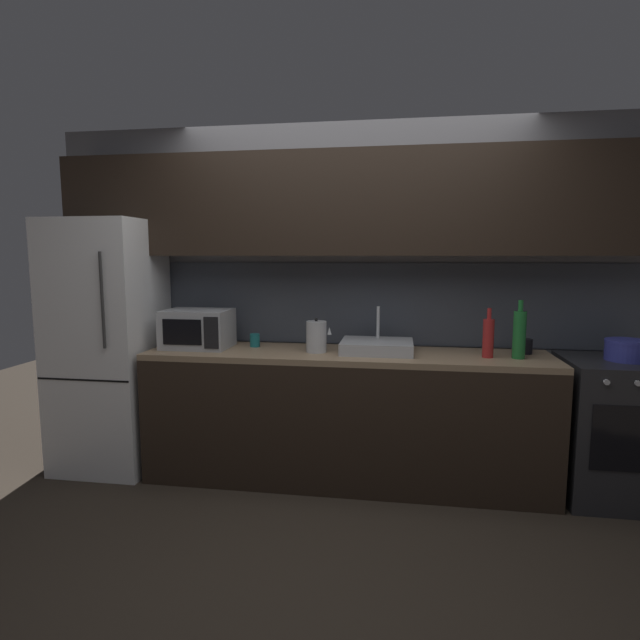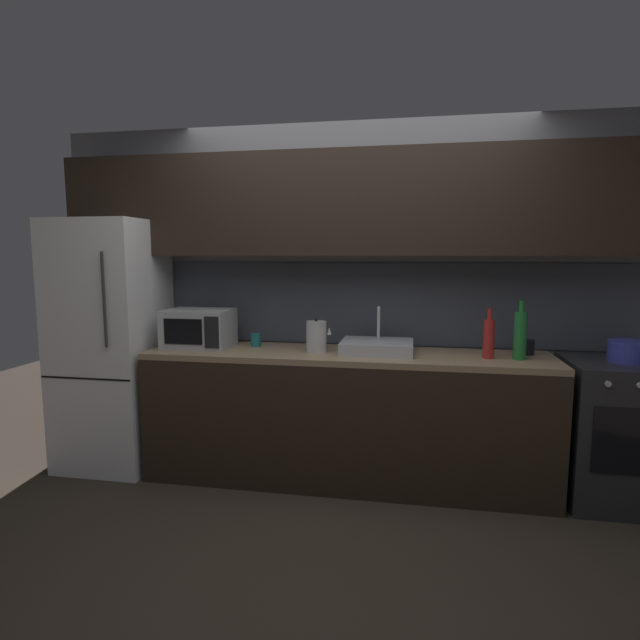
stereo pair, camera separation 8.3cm
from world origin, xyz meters
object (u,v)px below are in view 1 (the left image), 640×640
(wine_bottle_green, at_px, (519,334))
(cooking_pot, at_px, (627,350))
(kettle, at_px, (317,337))
(refrigerator, at_px, (109,345))
(mug_dark, at_px, (525,346))
(wine_bottle_red, at_px, (488,337))
(oven_range, at_px, (611,429))
(microwave, at_px, (198,329))
(mug_teal, at_px, (255,340))

(wine_bottle_green, relative_size, cooking_pot, 1.47)
(kettle, bearing_deg, wine_bottle_green, -0.67)
(refrigerator, relative_size, mug_dark, 18.03)
(wine_bottle_red, relative_size, mug_dark, 3.19)
(oven_range, relative_size, microwave, 1.96)
(refrigerator, distance_m, oven_range, 3.47)
(refrigerator, distance_m, cooking_pot, 3.50)
(oven_range, distance_m, kettle, 1.98)
(refrigerator, xyz_separation_m, wine_bottle_green, (2.85, -0.04, 0.16))
(mug_dark, distance_m, cooking_pot, 0.59)
(kettle, height_order, mug_teal, kettle)
(mug_teal, xyz_separation_m, mug_dark, (1.86, 0.02, 0.00))
(oven_range, bearing_deg, wine_bottle_red, -177.63)
(microwave, height_order, wine_bottle_green, wine_bottle_green)
(mug_dark, bearing_deg, wine_bottle_red, -148.42)
(wine_bottle_green, bearing_deg, wine_bottle_red, 178.68)
(wine_bottle_green, bearing_deg, cooking_pot, 3.33)
(refrigerator, relative_size, microwave, 3.92)
(mug_dark, bearing_deg, wine_bottle_green, -115.55)
(wine_bottle_green, relative_size, mug_teal, 4.01)
(wine_bottle_green, distance_m, mug_teal, 1.79)
(refrigerator, distance_m, mug_dark, 2.94)
(kettle, height_order, wine_bottle_red, wine_bottle_red)
(microwave, height_order, mug_teal, microwave)
(oven_range, height_order, microwave, microwave)
(oven_range, bearing_deg, wine_bottle_green, -176.47)
(microwave, distance_m, kettle, 0.87)
(wine_bottle_red, distance_m, mug_dark, 0.33)
(kettle, distance_m, mug_teal, 0.49)
(oven_range, distance_m, mug_teal, 2.43)
(oven_range, xyz_separation_m, kettle, (-1.90, -0.02, 0.56))
(mug_teal, xyz_separation_m, cooking_pot, (2.43, -0.11, 0.02))
(cooking_pot, bearing_deg, mug_teal, 177.48)
(oven_range, distance_m, wine_bottle_red, 0.97)
(wine_bottle_green, distance_m, mug_dark, 0.22)
(oven_range, relative_size, wine_bottle_red, 2.82)
(refrigerator, height_order, mug_teal, refrigerator)
(mug_teal, bearing_deg, cooking_pot, -2.52)
(kettle, distance_m, cooking_pot, 1.96)
(microwave, bearing_deg, kettle, -2.73)
(kettle, relative_size, wine_bottle_green, 0.63)
(microwave, distance_m, wine_bottle_red, 1.98)
(refrigerator, bearing_deg, mug_dark, 2.57)
(mug_teal, bearing_deg, refrigerator, -174.30)
(microwave, xyz_separation_m, cooking_pot, (2.82, -0.02, -0.07))
(microwave, height_order, wine_bottle_red, wine_bottle_red)
(microwave, distance_m, cooking_pot, 2.82)
(microwave, bearing_deg, mug_teal, 12.72)
(wine_bottle_green, bearing_deg, refrigerator, 179.24)
(mug_dark, relative_size, cooking_pot, 0.39)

